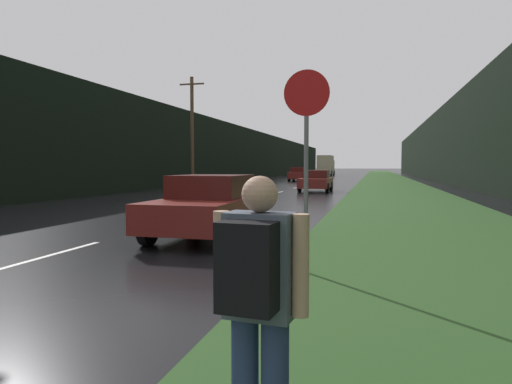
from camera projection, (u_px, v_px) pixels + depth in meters
grass_verge at (392, 185)px, 39.28m from camera, size 6.00×240.00×0.02m
lane_stripe_b at (51, 255)px, 8.61m from camera, size 0.12×3.00×0.01m
lane_stripe_c at (193, 216)px, 15.37m from camera, size 0.12×3.00×0.01m
lane_stripe_d at (249, 201)px, 22.13m from camera, size 0.12×3.00×0.01m
lane_stripe_e at (278, 192)px, 28.89m from camera, size 0.12×3.00×0.01m
lane_stripe_f at (297, 187)px, 35.65m from camera, size 0.12×3.00×0.01m
treeline_far_side at (232, 153)px, 53.21m from camera, size 2.00×140.00×6.34m
treeline_near_side at (449, 145)px, 47.21m from camera, size 2.00×140.00×7.71m
utility_pole_far at (192, 132)px, 32.19m from camera, size 1.80×0.24×7.93m
stop_sign at (306, 149)px, 7.03m from camera, size 0.71×0.07×3.16m
hitchhiker_with_backpack at (257, 300)px, 2.54m from camera, size 0.57×0.43×1.63m
car_passing_near at (209, 206)px, 10.70m from camera, size 1.98×4.17×1.47m
car_passing_far at (316, 181)px, 30.00m from camera, size 1.95×4.24×1.41m
car_oncoming at (299, 174)px, 50.10m from camera, size 1.92×4.45×1.55m
delivery_truck at (326, 165)px, 77.31m from camera, size 2.48×7.44×3.42m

